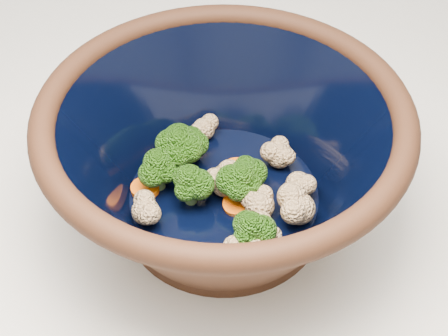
{
  "coord_description": "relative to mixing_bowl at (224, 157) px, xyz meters",
  "views": [
    {
      "loc": [
        0.2,
        -0.39,
        1.42
      ],
      "look_at": [
        0.12,
        0.04,
        0.97
      ],
      "focal_mm": 50.0,
      "sensor_mm": 36.0,
      "label": 1
    }
  ],
  "objects": [
    {
      "name": "vegetable_pile",
      "position": [
        -0.0,
        -0.01,
        -0.03
      ],
      "size": [
        0.19,
        0.19,
        0.06
      ],
      "color": "#608442",
      "rests_on": "mixing_bowl"
    },
    {
      "name": "mixing_bowl",
      "position": [
        0.0,
        0.0,
        0.0
      ],
      "size": [
        0.38,
        0.38,
        0.16
      ],
      "rotation": [
        0.0,
        0.0,
        0.12
      ],
      "color": "black",
      "rests_on": "counter"
    }
  ]
}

